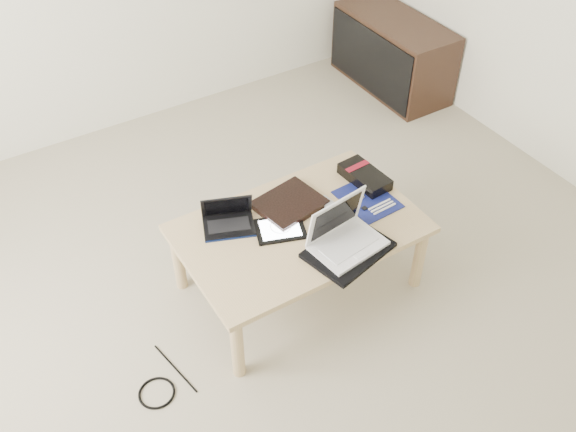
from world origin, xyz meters
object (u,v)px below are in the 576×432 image
coffee_table (299,234)px  gpu_box (365,177)px  media_cabinet (392,53)px  netbook (228,219)px  white_laptop (344,235)px

coffee_table → gpu_box: size_ratio=3.95×
coffee_table → media_cabinet: bearing=39.0°
netbook → white_laptop: bearing=-46.4°
coffee_table → gpu_box: (0.45, 0.11, 0.08)m
gpu_box → white_laptop: bearing=-138.1°
media_cabinet → white_laptop: white_laptop is taller
coffee_table → netbook: bearing=146.6°
coffee_table → netbook: 0.34m
coffee_table → media_cabinet: 2.03m
white_laptop → gpu_box: bearing=41.9°
gpu_box → coffee_table: bearing=-166.7°
coffee_table → white_laptop: size_ratio=3.27×
coffee_table → gpu_box: bearing=13.3°
white_laptop → coffee_table: bearing=115.0°
netbook → white_laptop: 0.54m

